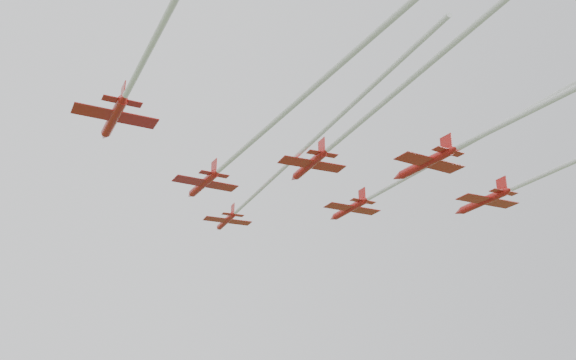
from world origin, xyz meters
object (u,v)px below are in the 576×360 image
object	(u,v)px
jet_lead	(268,183)
jet_row2_left	(266,129)
jet_row2_right	(401,181)
jet_row3_mid	(365,118)
jet_row3_left	(153,43)
jet_row3_right	(572,162)
jet_row4_right	(476,138)

from	to	relation	value
jet_lead	jet_row2_left	xyz separation A→B (m)	(-5.59, -18.66, -1.11)
jet_row2_right	jet_row3_mid	distance (m)	18.47
jet_lead	jet_row3_left	distance (m)	34.39
jet_lead	jet_row2_right	distance (m)	18.41
jet_row3_mid	jet_lead	bearing A→B (deg)	94.83
jet_row3_mid	jet_row2_right	bearing A→B (deg)	45.67
jet_row2_left	jet_row3_right	xyz separation A→B (m)	(37.53, -4.19, -0.81)
jet_row3_mid	jet_row2_left	bearing A→B (deg)	147.79
jet_lead	jet_row4_right	size ratio (longest dim) A/B	1.55
jet_lead	jet_row4_right	distance (m)	30.31
jet_row3_left	jet_row4_right	world-z (taller)	jet_row3_left
jet_row3_mid	jet_row4_right	size ratio (longest dim) A/B	1.34
jet_row2_left	jet_row3_mid	bearing A→B (deg)	-37.25
jet_row3_right	jet_lead	bearing A→B (deg)	137.13
jet_row4_right	jet_row3_left	bearing A→B (deg)	173.20
jet_row3_mid	jet_row3_left	bearing A→B (deg)	-173.74
jet_row2_left	jet_row4_right	bearing A→B (deg)	-25.75
jet_row2_left	jet_row3_left	bearing A→B (deg)	-155.06
jet_row2_left	jet_row3_right	world-z (taller)	jet_row2_left
jet_row3_left	jet_row3_right	world-z (taller)	jet_row3_left
jet_lead	jet_row2_right	size ratio (longest dim) A/B	1.23
jet_lead	jet_row3_mid	distance (m)	24.01
jet_row3_mid	jet_row4_right	world-z (taller)	jet_row3_mid
jet_row4_right	jet_row3_right	bearing A→B (deg)	-3.82
jet_row4_right	jet_row2_left	bearing A→B (deg)	152.30
jet_lead	jet_row4_right	world-z (taller)	jet_lead
jet_lead	jet_row4_right	bearing A→B (deg)	-60.48
jet_row3_mid	jet_row4_right	xyz separation A→B (m)	(12.92, -1.36, -1.12)
jet_row3_left	jet_row3_mid	distance (m)	24.08
jet_row4_right	jet_lead	bearing A→B (deg)	112.24
jet_row3_right	jet_row4_right	size ratio (longest dim) A/B	1.46
jet_row3_left	jet_row3_mid	size ratio (longest dim) A/B	1.15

